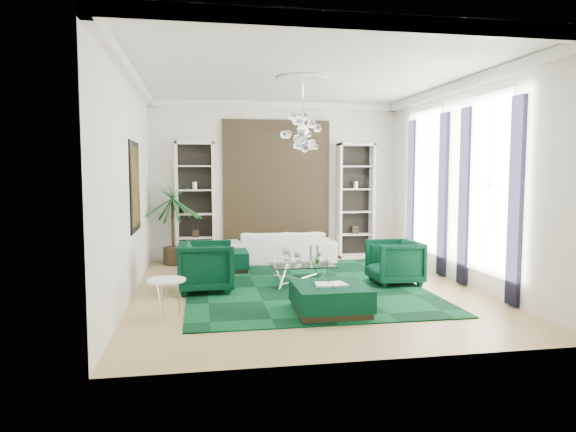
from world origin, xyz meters
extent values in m
cube|color=tan|center=(0.00, 0.00, -0.01)|extent=(6.00, 7.00, 0.02)
cube|color=white|center=(0.00, 0.00, 3.81)|extent=(6.00, 7.00, 0.02)
cube|color=silver|center=(0.00, 3.51, 1.90)|extent=(6.00, 0.02, 3.80)
cube|color=silver|center=(0.00, -3.51, 1.90)|extent=(6.00, 0.02, 3.80)
cube|color=silver|center=(-3.01, 0.00, 1.90)|extent=(0.02, 7.00, 3.80)
cube|color=silver|center=(3.01, 0.00, 1.90)|extent=(0.02, 7.00, 3.80)
cylinder|color=white|center=(0.00, 0.30, 3.77)|extent=(0.90, 0.90, 0.05)
cube|color=black|center=(0.00, 3.46, 1.90)|extent=(2.50, 0.06, 2.80)
cube|color=black|center=(-2.97, 0.60, 1.85)|extent=(0.04, 1.30, 1.60)
cube|color=white|center=(2.99, -0.90, 1.90)|extent=(0.03, 1.10, 2.90)
cube|color=black|center=(2.96, -1.68, 1.65)|extent=(0.07, 0.30, 3.25)
cube|color=black|center=(2.96, -0.12, 1.65)|extent=(0.07, 0.30, 3.25)
cube|color=white|center=(2.99, 1.50, 1.90)|extent=(0.03, 1.10, 2.90)
cube|color=black|center=(2.96, 0.72, 1.65)|extent=(0.07, 0.30, 3.25)
cube|color=black|center=(2.96, 2.28, 1.65)|extent=(0.07, 0.30, 3.25)
cube|color=black|center=(0.00, 0.30, 0.01)|extent=(4.20, 5.00, 0.02)
imported|color=white|center=(0.00, 2.85, 0.36)|extent=(2.50, 0.98, 0.73)
imported|color=black|center=(-1.75, 0.20, 0.44)|extent=(0.97, 0.94, 0.88)
imported|color=black|center=(1.75, 0.20, 0.42)|extent=(0.91, 0.89, 0.83)
cube|color=black|center=(-1.35, 2.00, 0.22)|extent=(0.98, 0.98, 0.44)
cube|color=black|center=(0.05, -1.55, 0.22)|extent=(1.08, 1.08, 0.43)
cube|color=white|center=(0.05, -1.55, 0.45)|extent=(0.47, 0.31, 0.03)
cylinder|color=white|center=(-2.35, -1.30, 0.27)|extent=(0.56, 0.56, 0.54)
imported|color=#1A5422|center=(0.29, 0.30, 0.52)|extent=(0.12, 0.10, 0.22)
camera|label=1|loc=(-1.87, -8.85, 2.12)|focal=32.00mm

